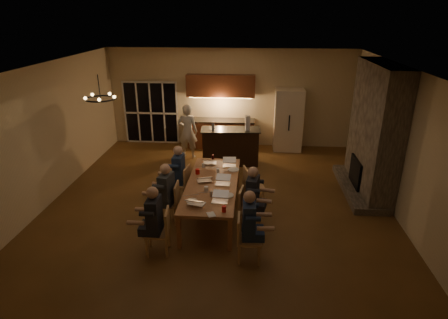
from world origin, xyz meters
TOP-DOWN VIEW (x-y plane):
  - floor at (0.00, 0.00)m, footprint 9.00×9.00m
  - back_wall at (0.00, 4.52)m, footprint 8.00×0.04m
  - left_wall at (-4.02, 0.00)m, footprint 0.04×9.00m
  - right_wall at (4.02, 0.00)m, footprint 0.04×9.00m
  - ceiling at (0.00, 0.00)m, footprint 8.00×9.00m
  - french_doors at (-2.70, 4.47)m, footprint 1.86×0.08m
  - fireplace at (3.70, 1.20)m, footprint 0.58×2.50m
  - kitchenette at (-0.30, 4.20)m, footprint 2.24×0.68m
  - refrigerator at (1.90, 4.15)m, footprint 0.90×0.68m
  - dining_table at (-0.09, -0.23)m, footprint 1.10×2.93m
  - bar_island at (0.12, 2.74)m, footprint 1.77×0.80m
  - chair_left_near at (-0.95, -1.80)m, footprint 0.48×0.48m
  - chair_left_mid at (-1.00, -0.66)m, footprint 0.45×0.45m
  - chair_left_far at (-0.94, 0.30)m, footprint 0.50×0.50m
  - chair_right_near at (0.77, -1.89)m, footprint 0.45×0.45m
  - chair_right_mid at (0.77, -0.81)m, footprint 0.50×0.50m
  - chair_right_far at (0.83, 0.36)m, footprint 0.54×0.54m
  - person_left_near at (-0.98, -1.82)m, footprint 0.60×0.60m
  - person_right_near at (0.75, -1.84)m, footprint 0.64×0.64m
  - person_left_mid at (-0.99, -0.75)m, footprint 0.70×0.70m
  - person_right_mid at (0.81, -0.76)m, footprint 0.70×0.70m
  - person_left_far at (-0.95, 0.34)m, footprint 0.62×0.62m
  - standing_person at (-1.23, 3.17)m, footprint 0.64×0.45m
  - chandelier at (-2.10, -0.93)m, footprint 0.57×0.57m
  - laptop_a at (-0.29, -1.22)m, footprint 0.38×0.36m
  - laptop_b at (0.16, -1.10)m, footprint 0.34×0.30m
  - laptop_c at (-0.28, -0.14)m, footprint 0.39×0.37m
  - laptop_d at (0.15, -0.29)m, footprint 0.34×0.30m
  - laptop_e at (-0.27, 0.88)m, footprint 0.34×0.30m
  - laptop_f at (0.23, 0.75)m, footprint 0.34×0.30m
  - mug_front at (-0.17, -0.64)m, footprint 0.09×0.09m
  - mug_mid at (-0.02, 0.33)m, footprint 0.08×0.08m
  - mug_back at (-0.40, 0.62)m, footprint 0.08×0.08m
  - redcup_near at (0.28, -1.49)m, footprint 0.08×0.08m
  - redcup_mid at (-0.48, 0.22)m, footprint 0.10×0.10m
  - can_silver at (-0.04, -0.89)m, footprint 0.06×0.06m
  - can_cola at (-0.23, 1.17)m, footprint 0.06×0.06m
  - plate_near at (0.29, -0.83)m, footprint 0.26×0.26m
  - plate_left at (-0.40, -1.13)m, footprint 0.23×0.23m
  - plate_far at (0.34, 0.52)m, footprint 0.28×0.28m
  - notepad at (0.05, -1.62)m, footprint 0.20×0.23m
  - bar_bottle at (-0.38, 2.64)m, footprint 0.08×0.08m
  - bar_blender at (0.61, 2.70)m, footprint 0.16×0.16m

SIDE VIEW (x-z plane):
  - floor at x=0.00m, z-range 0.00..0.00m
  - dining_table at x=-0.09m, z-range 0.00..0.75m
  - chair_left_near at x=-0.95m, z-range 0.00..0.89m
  - chair_left_mid at x=-1.00m, z-range 0.00..0.89m
  - chair_left_far at x=-0.94m, z-range 0.00..0.89m
  - chair_right_near at x=0.77m, z-range 0.00..0.89m
  - chair_right_mid at x=0.77m, z-range 0.00..0.89m
  - chair_right_far at x=0.83m, z-range 0.00..0.89m
  - bar_island at x=0.12m, z-range 0.00..1.08m
  - person_left_near at x=-0.98m, z-range 0.00..1.38m
  - person_right_near at x=0.75m, z-range 0.00..1.38m
  - person_left_mid at x=-0.99m, z-range 0.00..1.38m
  - person_right_mid at x=0.81m, z-range 0.00..1.38m
  - person_left_far at x=-0.95m, z-range 0.00..1.38m
  - notepad at x=0.05m, z-range 0.75..0.76m
  - plate_near at x=0.29m, z-range 0.75..0.77m
  - plate_left at x=-0.40m, z-range 0.75..0.77m
  - plate_far at x=0.34m, z-range 0.75..0.77m
  - mug_front at x=-0.17m, z-range 0.75..0.85m
  - mug_mid at x=-0.02m, z-range 0.75..0.85m
  - mug_back at x=-0.40m, z-range 0.75..0.85m
  - redcup_near at x=0.28m, z-range 0.75..0.87m
  - redcup_mid at x=-0.48m, z-range 0.75..0.87m
  - can_silver at x=-0.04m, z-range 0.75..0.87m
  - can_cola at x=-0.23m, z-range 0.75..0.87m
  - standing_person at x=-1.23m, z-range 0.00..1.68m
  - laptop_a at x=-0.29m, z-range 0.75..0.98m
  - laptop_b at x=0.16m, z-range 0.75..0.98m
  - laptop_c at x=-0.28m, z-range 0.75..0.98m
  - laptop_d at x=0.15m, z-range 0.75..0.98m
  - laptop_e at x=-0.27m, z-range 0.75..0.98m
  - laptop_f at x=0.23m, z-range 0.75..0.98m
  - refrigerator at x=1.90m, z-range 0.00..2.00m
  - french_doors at x=-2.70m, z-range 0.00..2.10m
  - kitchenette at x=-0.30m, z-range 0.00..2.40m
  - bar_bottle at x=-0.38m, z-range 1.08..1.32m
  - bar_blender at x=0.61m, z-range 1.08..1.50m
  - back_wall at x=0.00m, z-range 0.00..3.20m
  - left_wall at x=-4.02m, z-range 0.00..3.20m
  - right_wall at x=4.02m, z-range 0.00..3.20m
  - fireplace at x=3.70m, z-range 0.00..3.20m
  - chandelier at x=-2.10m, z-range 2.73..2.77m
  - ceiling at x=0.00m, z-range 3.20..3.24m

